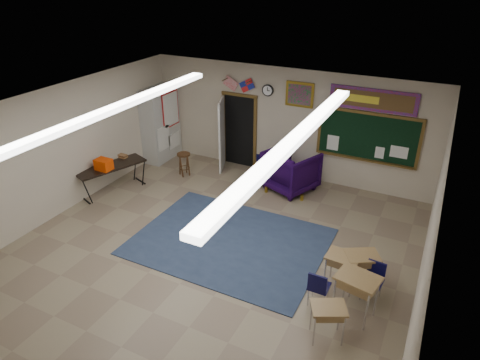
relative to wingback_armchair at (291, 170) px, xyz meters
The scene contains 24 objects.
floor 3.76m from the wingback_armchair, 97.81° to the right, with size 9.00×9.00×0.00m, color #84755B.
back_wall 1.35m from the wingback_armchair, 121.93° to the left, with size 8.00×0.04×3.00m, color beige.
left_wall 5.90m from the wingback_armchair, 140.70° to the right, with size 0.04×9.00×3.00m, color beige.
right_wall 5.17m from the wingback_armchair, 46.55° to the right, with size 0.04×9.00×3.00m, color beige.
ceiling 4.46m from the wingback_armchair, 97.81° to the right, with size 8.00×9.00×0.04m, color beige.
area_rug 2.95m from the wingback_armchair, 96.05° to the right, with size 4.00×3.00×0.02m, color #303E5B.
fluorescent_strips 4.43m from the wingback_armchair, 97.81° to the right, with size 3.86×6.00×0.10m, color white, non-canonical shape.
doorway 2.18m from the wingback_armchair, 161.72° to the left, with size 1.10×0.89×2.16m.
chalkboard 2.08m from the wingback_armchair, 24.55° to the left, with size 2.55×0.14×1.30m.
bulletin_board 2.67m from the wingback_armchair, 24.67° to the left, with size 2.10×0.05×0.55m.
framed_art_print 1.97m from the wingback_armchair, 101.34° to the left, with size 0.75×0.05×0.65m.
wall_clock 2.23m from the wingback_armchair, 143.61° to the left, with size 0.32×0.05×0.32m.
wall_flags 2.82m from the wingback_armchair, 158.47° to the left, with size 1.16×0.06×0.70m, color red, non-canonical shape.
storage_cabinet 4.26m from the wingback_armchair, behind, with size 0.59×1.25×2.20m.
wingback_armchair is the anchor object (origin of this frame).
student_chair_reading 1.03m from the wingback_armchair, 160.70° to the left, with size 0.37×0.37×0.74m, color #090833, non-canonical shape.
student_chair_desk_a 4.32m from the wingback_armchair, 62.90° to the right, with size 0.37×0.37×0.73m, color #090833, non-canonical shape.
student_chair_desk_b 4.31m from the wingback_armchair, 49.97° to the right, with size 0.36×0.36×0.72m, color #090833, non-canonical shape.
student_desk_front_left 3.92m from the wingback_armchair, 55.79° to the right, with size 0.62×0.48×0.70m.
student_desk_front_right 3.95m from the wingback_armchair, 50.66° to the right, with size 0.74×0.68×0.71m.
student_desk_back_left 5.10m from the wingback_armchair, 62.97° to the right, with size 0.67×0.61×0.65m.
student_desk_back_right 4.64m from the wingback_armchair, 55.99° to the right, with size 0.77×0.64×0.82m.
folding_table 4.68m from the wingback_armchair, 151.72° to the right, with size 1.19×1.88×1.02m.
wooden_stool 3.03m from the wingback_armchair, 169.30° to the right, with size 0.37×0.37×0.66m.
Camera 1 is at (3.82, -5.93, 5.41)m, focal length 32.00 mm.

